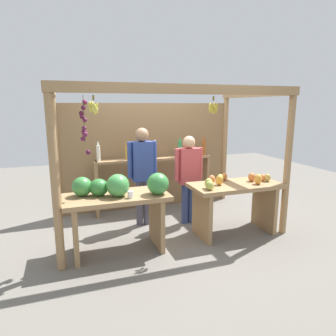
% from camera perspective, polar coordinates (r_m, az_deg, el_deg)
% --- Properties ---
extents(ground_plane, '(12.00, 12.00, 0.00)m').
position_cam_1_polar(ground_plane, '(5.15, -0.70, -10.45)').
color(ground_plane, slate).
rests_on(ground_plane, ground).
extents(market_stall, '(3.37, 1.98, 2.20)m').
position_cam_1_polar(market_stall, '(5.22, -2.35, 4.48)').
color(market_stall, '#99754C').
rests_on(market_stall, ground).
extents(fruit_counter_left, '(1.37, 0.64, 1.08)m').
position_cam_1_polar(fruit_counter_left, '(4.05, -9.35, -5.99)').
color(fruit_counter_left, '#99754C').
rests_on(fruit_counter_left, ground).
extents(fruit_counter_right, '(1.37, 0.64, 0.94)m').
position_cam_1_polar(fruit_counter_right, '(4.71, 12.42, -5.10)').
color(fruit_counter_right, '#99754C').
rests_on(fruit_counter_right, ground).
extents(bottle_shelf_unit, '(2.16, 0.22, 1.35)m').
position_cam_1_polar(bottle_shelf_unit, '(5.57, -2.44, -0.15)').
color(bottle_shelf_unit, '#99754C').
rests_on(bottle_shelf_unit, ground).
extents(vendor_man, '(0.48, 0.22, 1.60)m').
position_cam_1_polar(vendor_man, '(4.87, -4.83, 0.01)').
color(vendor_man, '#4D4A58').
rests_on(vendor_man, ground).
extents(vendor_woman, '(0.48, 0.20, 1.46)m').
position_cam_1_polar(vendor_woman, '(4.96, 3.90, -0.84)').
color(vendor_woman, navy).
rests_on(vendor_woman, ground).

